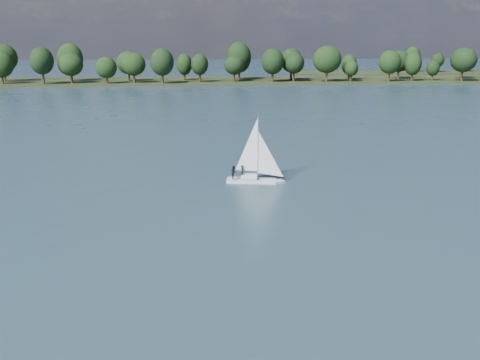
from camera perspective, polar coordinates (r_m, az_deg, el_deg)
The scene contains 4 objects.
ground at distance 123.70m, azimuth -3.66°, elevation 6.29°, with size 700.00×700.00×0.00m, color #233342.
far_shore at distance 235.01m, azimuth -4.30°, elevation 10.42°, with size 660.00×40.00×1.50m, color black.
sailboat at distance 70.52m, azimuth 1.32°, elevation 1.79°, with size 7.27×3.07×9.27m.
treeline at distance 230.98m, azimuth -6.60°, elevation 12.27°, with size 562.32×74.19×17.86m.
Camera 1 is at (-2.49, -22.25, 18.74)m, focal length 40.00 mm.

